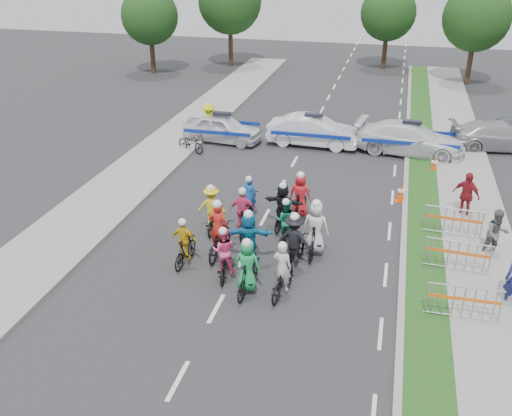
% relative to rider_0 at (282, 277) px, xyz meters
% --- Properties ---
extents(ground, '(90.00, 90.00, 0.00)m').
position_rel_rider_0_xyz_m(ground, '(-1.66, -1.19, -0.60)').
color(ground, '#28282B').
rests_on(ground, ground).
extents(curb_right, '(0.20, 60.00, 0.12)m').
position_rel_rider_0_xyz_m(curb_right, '(3.44, 3.81, -0.54)').
color(curb_right, gray).
rests_on(curb_right, ground).
extents(grass_strip, '(1.20, 60.00, 0.11)m').
position_rel_rider_0_xyz_m(grass_strip, '(4.14, 3.81, -0.54)').
color(grass_strip, '#164617').
rests_on(grass_strip, ground).
extents(sidewalk_right, '(2.40, 60.00, 0.13)m').
position_rel_rider_0_xyz_m(sidewalk_right, '(5.94, 3.81, -0.53)').
color(sidewalk_right, gray).
rests_on(sidewalk_right, ground).
extents(sidewalk_left, '(3.00, 60.00, 0.13)m').
position_rel_rider_0_xyz_m(sidewalk_left, '(-8.16, 3.81, -0.53)').
color(sidewalk_left, gray).
rests_on(sidewalk_left, ground).
extents(rider_0, '(0.85, 1.83, 1.80)m').
position_rel_rider_0_xyz_m(rider_0, '(0.00, 0.00, 0.00)').
color(rider_0, black).
rests_on(rider_0, ground).
extents(rider_1, '(0.82, 1.81, 1.87)m').
position_rel_rider_0_xyz_m(rider_1, '(-1.00, -0.18, 0.13)').
color(rider_1, black).
rests_on(rider_1, ground).
extents(rider_2, '(0.83, 1.77, 1.74)m').
position_rel_rider_0_xyz_m(rider_2, '(-1.93, 0.54, 0.05)').
color(rider_2, black).
rests_on(rider_2, ground).
extents(rider_3, '(0.86, 1.62, 1.67)m').
position_rel_rider_0_xyz_m(rider_3, '(-3.37, 0.91, 0.05)').
color(rider_3, black).
rests_on(rider_3, ground).
extents(rider_4, '(1.16, 2.00, 1.96)m').
position_rel_rider_0_xyz_m(rider_4, '(0.05, 1.59, 0.16)').
color(rider_4, black).
rests_on(rider_4, ground).
extents(rider_5, '(1.61, 1.92, 1.95)m').
position_rel_rider_0_xyz_m(rider_5, '(-1.38, 1.43, 0.22)').
color(rider_5, black).
rests_on(rider_5, ground).
extents(rider_6, '(0.76, 2.02, 2.04)m').
position_rel_rider_0_xyz_m(rider_6, '(-2.48, 1.74, 0.07)').
color(rider_6, black).
rests_on(rider_6, ground).
extents(rider_7, '(0.88, 1.97, 2.04)m').
position_rel_rider_0_xyz_m(rider_7, '(0.58, 2.53, 0.19)').
color(rider_7, black).
rests_on(rider_7, ground).
extents(rider_8, '(0.76, 1.75, 1.76)m').
position_rel_rider_0_xyz_m(rider_8, '(-0.50, 2.98, 0.06)').
color(rider_8, black).
rests_on(rider_8, ground).
extents(rider_9, '(0.97, 1.80, 1.84)m').
position_rel_rider_0_xyz_m(rider_9, '(-2.09, 3.29, 0.11)').
color(rider_9, black).
rests_on(rider_9, ground).
extents(rider_10, '(1.07, 1.84, 1.81)m').
position_rel_rider_0_xyz_m(rider_10, '(-3.25, 3.35, 0.11)').
color(rider_10, black).
rests_on(rider_10, ground).
extents(rider_11, '(1.49, 1.78, 1.82)m').
position_rel_rider_0_xyz_m(rider_11, '(-0.85, 4.13, 0.17)').
color(rider_11, black).
rests_on(rider_11, ground).
extents(rider_12, '(0.84, 1.75, 1.71)m').
position_rel_rider_0_xyz_m(rider_12, '(-2.22, 4.67, -0.03)').
color(rider_12, black).
rests_on(rider_12, ground).
extents(rider_13, '(0.86, 1.88, 1.94)m').
position_rel_rider_0_xyz_m(rider_13, '(-0.38, 5.00, 0.15)').
color(rider_13, black).
rests_on(rider_13, ground).
extents(police_car_0, '(4.20, 2.06, 1.38)m').
position_rel_rider_0_xyz_m(police_car_0, '(-5.79, 12.77, 0.09)').
color(police_car_0, white).
rests_on(police_car_0, ground).
extents(police_car_1, '(4.61, 1.77, 1.50)m').
position_rel_rider_0_xyz_m(police_car_1, '(-1.20, 13.30, 0.15)').
color(police_car_1, white).
rests_on(police_car_1, ground).
extents(police_car_2, '(5.42, 2.78, 1.51)m').
position_rel_rider_0_xyz_m(police_car_2, '(3.51, 13.26, 0.15)').
color(police_car_2, white).
rests_on(police_car_2, ground).
extents(civilian_sedan, '(4.95, 2.60, 1.37)m').
position_rel_rider_0_xyz_m(civilian_sedan, '(7.75, 14.98, 0.09)').
color(civilian_sedan, '#A3A3A7').
rests_on(civilian_sedan, ground).
extents(spectator_1, '(0.97, 0.86, 1.68)m').
position_rel_rider_0_xyz_m(spectator_1, '(6.31, 3.85, 0.24)').
color(spectator_1, '#545559').
rests_on(spectator_1, ground).
extents(spectator_2, '(1.13, 0.93, 1.80)m').
position_rel_rider_0_xyz_m(spectator_2, '(5.56, 6.66, 0.30)').
color(spectator_2, maroon).
rests_on(spectator_2, ground).
extents(marshal_hiviz, '(1.27, 0.81, 1.87)m').
position_rel_rider_0_xyz_m(marshal_hiviz, '(-6.54, 12.96, 0.34)').
color(marshal_hiviz, yellow).
rests_on(marshal_hiviz, ground).
extents(barrier_0, '(2.01, 0.53, 1.12)m').
position_rel_rider_0_xyz_m(barrier_0, '(5.04, -0.08, -0.04)').
color(barrier_0, '#A5A8AD').
rests_on(barrier_0, ground).
extents(barrier_1, '(2.03, 0.64, 1.12)m').
position_rel_rider_0_xyz_m(barrier_1, '(5.04, 2.49, -0.04)').
color(barrier_1, '#A5A8AD').
rests_on(barrier_1, ground).
extents(barrier_2, '(2.03, 0.65, 1.12)m').
position_rel_rider_0_xyz_m(barrier_2, '(5.04, 4.89, -0.04)').
color(barrier_2, '#A5A8AD').
rests_on(barrier_2, ground).
extents(cone_0, '(0.40, 0.40, 0.70)m').
position_rel_rider_0_xyz_m(cone_0, '(3.24, 7.53, -0.26)').
color(cone_0, '#F24C0C').
rests_on(cone_0, ground).
extents(cone_1, '(0.40, 0.40, 0.70)m').
position_rel_rider_0_xyz_m(cone_1, '(4.62, 11.15, -0.26)').
color(cone_1, '#F24C0C').
rests_on(cone_1, ground).
extents(parked_bike, '(1.76, 1.27, 0.88)m').
position_rel_rider_0_xyz_m(parked_bike, '(-6.82, 10.91, -0.16)').
color(parked_bike, black).
rests_on(parked_bike, ground).
extents(tree_0, '(4.20, 4.20, 6.30)m').
position_rel_rider_0_xyz_m(tree_0, '(-15.66, 26.81, 3.59)').
color(tree_0, '#382619').
rests_on(tree_0, ground).
extents(tree_1, '(4.55, 4.55, 6.82)m').
position_rel_rider_0_xyz_m(tree_1, '(7.34, 28.81, 3.94)').
color(tree_1, '#382619').
rests_on(tree_1, ground).
extents(tree_3, '(4.90, 4.90, 7.35)m').
position_rel_rider_0_xyz_m(tree_3, '(-10.66, 30.81, 4.29)').
color(tree_3, '#382619').
rests_on(tree_3, ground).
extents(tree_4, '(4.20, 4.20, 6.30)m').
position_rel_rider_0_xyz_m(tree_4, '(1.34, 32.81, 3.59)').
color(tree_4, '#382619').
rests_on(tree_4, ground).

